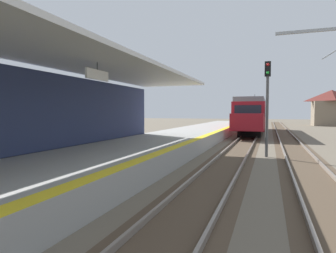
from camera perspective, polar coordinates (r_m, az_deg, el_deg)
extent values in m
cube|color=#999993|center=(13.31, -8.91, -5.89)|extent=(5.00, 80.00, 0.90)
cube|color=yellow|center=(12.35, 0.33, -4.42)|extent=(0.50, 80.00, 0.01)
cube|color=silver|center=(9.74, -22.47, 13.79)|extent=(4.40, 24.00, 0.16)
cube|color=white|center=(10.99, -13.75, 9.85)|extent=(0.08, 1.40, 0.36)
cylinder|color=#333333|center=(11.03, -13.77, 11.47)|extent=(0.03, 0.03, 0.27)
cube|color=#4C3D2D|center=(15.88, 12.53, -6.12)|extent=(2.34, 120.00, 0.01)
cube|color=slate|center=(15.97, 9.95, -5.76)|extent=(0.08, 120.00, 0.15)
cube|color=slate|center=(15.80, 15.14, -5.91)|extent=(0.08, 120.00, 0.15)
cube|color=#4C3D2D|center=(15.85, 24.90, -6.34)|extent=(2.34, 120.00, 0.01)
cube|color=slate|center=(15.78, 22.29, -6.04)|extent=(0.08, 120.00, 0.15)
cube|color=slate|center=(15.93, 27.50, -6.07)|extent=(0.08, 120.00, 0.15)
cube|color=maroon|center=(35.77, 16.41, 2.13)|extent=(2.90, 18.00, 2.70)
cube|color=slate|center=(35.79, 16.44, 4.64)|extent=(2.67, 18.00, 0.44)
cube|color=black|center=(26.77, 15.42, 2.79)|extent=(2.32, 0.06, 1.21)
cube|color=maroon|center=(26.00, 15.28, 0.86)|extent=(2.78, 1.60, 1.49)
cube|color=black|center=(35.72, 18.76, 2.74)|extent=(0.04, 15.84, 0.86)
cylinder|color=#333333|center=(39.41, 16.73, 5.44)|extent=(0.06, 0.06, 0.90)
cube|color=black|center=(30.00, 15.78, -1.26)|extent=(2.17, 2.20, 0.72)
cube|color=black|center=(41.67, 16.79, -0.14)|extent=(2.17, 2.20, 0.72)
cylinder|color=#4C4C4C|center=(16.69, 18.92, 1.80)|extent=(0.16, 0.16, 4.40)
cube|color=black|center=(16.85, 19.07, 10.67)|extent=(0.32, 0.24, 0.80)
sphere|color=red|center=(16.74, 19.08, 11.48)|extent=(0.16, 0.16, 0.16)
sphere|color=green|center=(16.68, 19.05, 9.99)|extent=(0.16, 0.16, 0.16)
cube|color=#9EA3A8|center=(18.45, 28.19, 16.43)|extent=(4.80, 0.16, 0.16)
cube|color=#7F705B|center=(59.33, 29.48, 2.25)|extent=(6.00, 4.80, 4.40)
pyramid|color=maroon|center=(59.40, 29.55, 5.34)|extent=(6.60, 5.28, 2.00)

